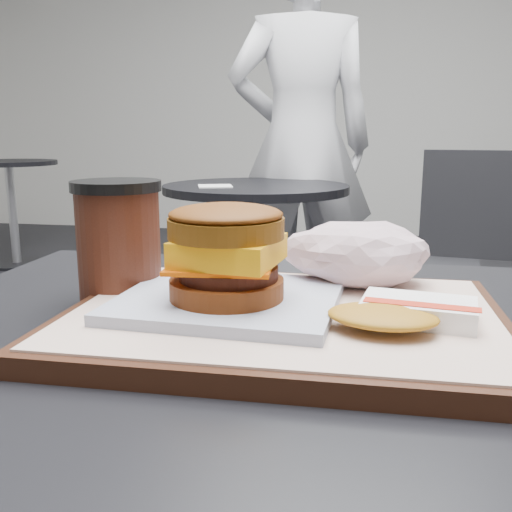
% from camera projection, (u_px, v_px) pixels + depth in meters
% --- Properties ---
extents(serving_tray, '(0.38, 0.28, 0.02)m').
position_uv_depth(serving_tray, '(283.00, 320.00, 0.50)').
color(serving_tray, black).
rests_on(serving_tray, customer_table).
extents(breakfast_sandwich, '(0.20, 0.18, 0.09)m').
position_uv_depth(breakfast_sandwich, '(228.00, 264.00, 0.50)').
color(breakfast_sandwich, silver).
rests_on(breakfast_sandwich, serving_tray).
extents(hash_brown, '(0.13, 0.10, 0.02)m').
position_uv_depth(hash_brown, '(403.00, 313.00, 0.46)').
color(hash_brown, white).
rests_on(hash_brown, serving_tray).
extents(crumpled_wrapper, '(0.14, 0.11, 0.06)m').
position_uv_depth(crumpled_wrapper, '(356.00, 253.00, 0.58)').
color(crumpled_wrapper, silver).
rests_on(crumpled_wrapper, serving_tray).
extents(coffee_cup, '(0.09, 0.09, 0.13)m').
position_uv_depth(coffee_cup, '(119.00, 241.00, 0.57)').
color(coffee_cup, '#3C180E').
rests_on(coffee_cup, customer_table).
extents(neighbor_table, '(0.70, 0.70, 0.75)m').
position_uv_depth(neighbor_table, '(256.00, 237.00, 2.19)').
color(neighbor_table, black).
rests_on(neighbor_table, ground).
extents(napkin, '(0.15, 0.15, 0.00)m').
position_uv_depth(napkin, '(215.00, 186.00, 2.07)').
color(napkin, white).
rests_on(napkin, neighbor_table).
extents(neighbor_chair, '(0.63, 0.48, 0.88)m').
position_uv_depth(neighbor_chair, '(440.00, 249.00, 2.16)').
color(neighbor_chair, '#A1A0A5').
rests_on(neighbor_chair, ground).
extents(patron, '(0.73, 0.57, 1.78)m').
position_uv_depth(patron, '(302.00, 144.00, 2.51)').
color(patron, silver).
rests_on(patron, ground).
extents(bg_table_mid, '(0.66, 0.66, 0.75)m').
position_uv_depth(bg_table_mid, '(10.00, 187.00, 4.03)').
color(bg_table_mid, black).
rests_on(bg_table_mid, ground).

